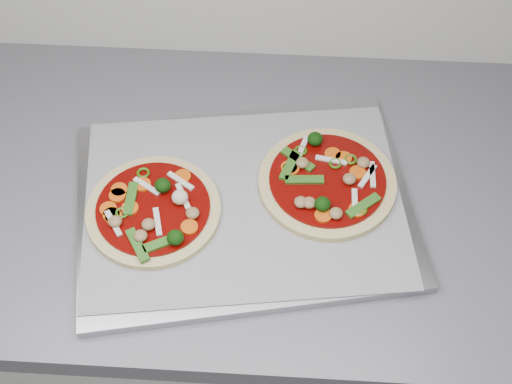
{
  "coord_description": "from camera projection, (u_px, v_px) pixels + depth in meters",
  "views": [
    {
      "loc": [
        0.4,
        0.65,
        1.78
      ],
      "look_at": [
        0.36,
        1.27,
        0.93
      ],
      "focal_mm": 50.0,
      "sensor_mm": 36.0,
      "label": 1
    }
  ],
  "objects": [
    {
      "name": "pizza_right",
      "position": [
        327.0,
        181.0,
        1.07
      ],
      "size": [
        0.25,
        0.25,
        0.04
      ],
      "rotation": [
        0.0,
        0.0,
        0.21
      ],
      "color": "#D6B980",
      "rests_on": "parchment"
    },
    {
      "name": "parchment",
      "position": [
        244.0,
        201.0,
        1.06
      ],
      "size": [
        0.51,
        0.4,
        0.0
      ],
      "primitive_type": "cube",
      "rotation": [
        0.0,
        0.0,
        0.14
      ],
      "color": "gray",
      "rests_on": "baking_tray"
    },
    {
      "name": "pizza_left",
      "position": [
        153.0,
        210.0,
        1.04
      ],
      "size": [
        0.23,
        0.23,
        0.03
      ],
      "rotation": [
        0.0,
        0.0,
        0.21
      ],
      "color": "#D6B980",
      "rests_on": "parchment"
    },
    {
      "name": "base_cabinet",
      "position": [
        86.0,
        314.0,
        1.49
      ],
      "size": [
        3.6,
        0.6,
        0.86
      ],
      "primitive_type": "cube",
      "color": "silver",
      "rests_on": "ground"
    },
    {
      "name": "countertop",
      "position": [
        31.0,
        185.0,
        1.12
      ],
      "size": [
        3.6,
        0.6,
        0.04
      ],
      "primitive_type": "cube",
      "color": "#5C5C62",
      "rests_on": "base_cabinet"
    },
    {
      "name": "baking_tray",
      "position": [
        244.0,
        204.0,
        1.07
      ],
      "size": [
        0.55,
        0.45,
        0.02
      ],
      "primitive_type": "cube",
      "rotation": [
        0.0,
        0.0,
        0.2
      ],
      "color": "#9B9BA1",
      "rests_on": "countertop"
    }
  ]
}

